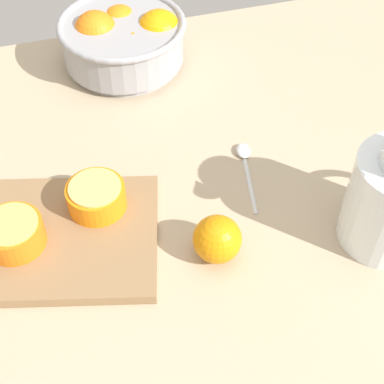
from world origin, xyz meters
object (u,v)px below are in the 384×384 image
(fruit_bowl, at_px, (125,39))
(cutting_board, at_px, (48,238))
(spoon, at_px, (246,165))
(orange_half_1, at_px, (96,196))
(orange_half_0, at_px, (13,233))
(loose_orange_2, at_px, (217,239))

(fruit_bowl, bearing_deg, cutting_board, -116.72)
(fruit_bowl, relative_size, spoon, 1.59)
(orange_half_1, bearing_deg, orange_half_0, -163.81)
(orange_half_1, xyz_separation_m, loose_orange_2, (0.14, -0.11, -0.00))
(fruit_bowl, distance_m, orange_half_1, 0.35)
(orange_half_0, distance_m, orange_half_1, 0.12)
(orange_half_0, bearing_deg, spoon, 10.14)
(orange_half_1, bearing_deg, spoon, 7.04)
(cutting_board, distance_m, orange_half_1, 0.08)
(cutting_board, relative_size, loose_orange_2, 4.55)
(cutting_board, relative_size, orange_half_1, 3.61)
(cutting_board, height_order, spoon, cutting_board)
(fruit_bowl, xyz_separation_m, spoon, (0.12, -0.31, -0.04))
(orange_half_1, distance_m, loose_orange_2, 0.18)
(fruit_bowl, height_order, spoon, fruit_bowl)
(loose_orange_2, distance_m, spoon, 0.17)
(orange_half_0, relative_size, spoon, 0.57)
(loose_orange_2, height_order, spoon, loose_orange_2)
(orange_half_1, relative_size, spoon, 0.58)
(fruit_bowl, height_order, orange_half_0, fruit_bowl)
(cutting_board, bearing_deg, spoon, 10.97)
(cutting_board, height_order, orange_half_0, orange_half_0)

